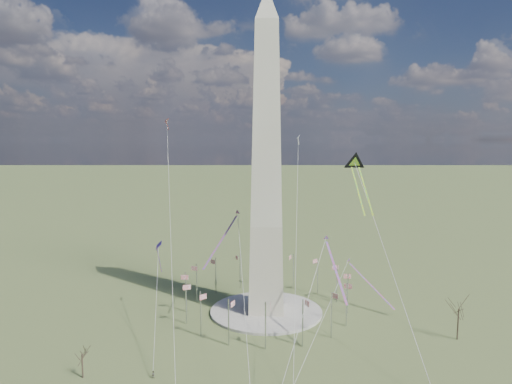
{
  "coord_description": "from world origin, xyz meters",
  "views": [
    {
      "loc": [
        0.92,
        -141.61,
        55.31
      ],
      "look_at": [
        -3.28,
        0.0,
        39.08
      ],
      "focal_mm": 32.0,
      "sensor_mm": 36.0,
      "label": 1
    }
  ],
  "objects_px": {
    "kite_delta_black": "(355,165)",
    "washington_monument": "(267,164)",
    "tree_near": "(459,307)",
    "person_west": "(153,374)"
  },
  "relations": [
    {
      "from": "person_west",
      "to": "washington_monument",
      "type": "bearing_deg",
      "value": -117.75
    },
    {
      "from": "washington_monument",
      "to": "person_west",
      "type": "height_order",
      "value": "washington_monument"
    },
    {
      "from": "washington_monument",
      "to": "tree_near",
      "type": "bearing_deg",
      "value": -19.08
    },
    {
      "from": "washington_monument",
      "to": "person_west",
      "type": "relative_size",
      "value": 59.22
    },
    {
      "from": "tree_near",
      "to": "person_west",
      "type": "bearing_deg",
      "value": -163.82
    },
    {
      "from": "washington_monument",
      "to": "tree_near",
      "type": "xyz_separation_m",
      "value": [
        53.43,
        -18.48,
        -38.51
      ]
    },
    {
      "from": "kite_delta_black",
      "to": "washington_monument",
      "type": "bearing_deg",
      "value": 12.23
    },
    {
      "from": "tree_near",
      "to": "person_west",
      "type": "xyz_separation_m",
      "value": [
        -79.54,
        -23.08,
        -8.6
      ]
    },
    {
      "from": "person_west",
      "to": "kite_delta_black",
      "type": "bearing_deg",
      "value": -133.86
    },
    {
      "from": "tree_near",
      "to": "washington_monument",
      "type": "bearing_deg",
      "value": 160.92
    }
  ]
}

